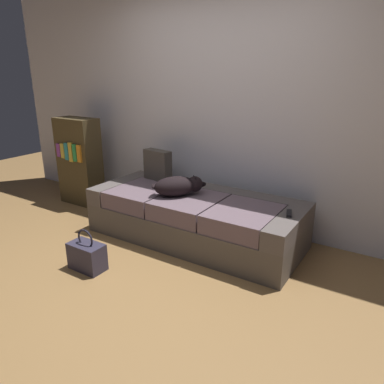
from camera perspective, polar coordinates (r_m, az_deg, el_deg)
The scene contains 8 objects.
ground_plane at distance 3.07m, azimuth -10.73°, elevation -14.58°, with size 10.00×10.00×0.00m, color olive.
back_wall at distance 3.97m, azimuth 5.29°, elevation 14.75°, with size 6.40×0.10×2.80m, color silver.
couch at distance 3.72m, azimuth 0.42°, elevation -4.00°, with size 2.16×0.89×0.47m.
dog_dark at distance 3.61m, azimuth -2.11°, elevation 0.99°, with size 0.47×0.50×0.19m.
tv_remote at distance 3.26m, azimuth 14.98°, elevation -3.25°, with size 0.04×0.15×0.02m, color black.
throw_pillow at distance 4.13m, azimuth -5.42°, elevation 4.23°, with size 0.34×0.12×0.34m, color #49423A.
handbag at distance 3.34m, azimuth -16.15°, elevation -9.60°, with size 0.32×0.18×0.38m.
bookshelf at distance 4.88m, azimuth -17.23°, elevation 4.62°, with size 0.56×0.30×1.10m.
Camera 1 is at (1.82, -1.83, 1.66)m, focal length 33.99 mm.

